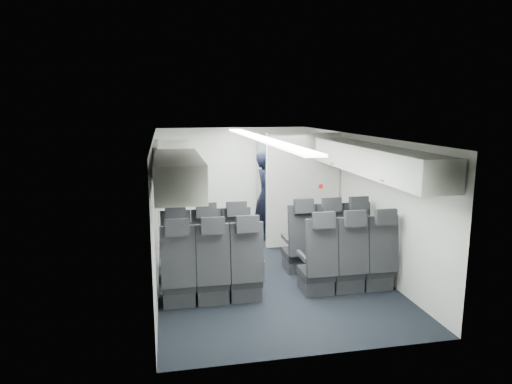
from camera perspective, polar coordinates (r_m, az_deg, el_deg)
name	(u,v)px	position (r m, az deg, el deg)	size (l,w,h in m)	color
cabin_shell	(261,198)	(7.56, 0.60, -0.74)	(3.41, 6.01, 2.16)	black
seat_row_front	(268,249)	(7.24, 1.48, -7.17)	(3.33, 0.56, 1.24)	black
seat_row_mid	(282,269)	(6.41, 3.30, -9.57)	(3.33, 0.56, 1.24)	black
overhead_bin_left_rear	(178,174)	(5.30, -9.73, 2.28)	(0.53, 1.80, 0.40)	silver
overhead_bin_left_front_open	(172,165)	(7.05, -10.51, 3.30)	(0.64, 1.70, 0.72)	#9E9E93
overhead_bin_right_rear	(402,167)	(6.07, 17.77, 2.97)	(0.53, 1.80, 0.40)	silver
overhead_bin_right_front	(348,153)	(7.63, 11.38, 4.75)	(0.53, 1.70, 0.40)	silver
bulkhead_partition	(303,190)	(8.57, 5.90, 0.24)	(1.40, 0.15, 2.13)	silver
galley_unit	(277,181)	(10.41, 2.59, 1.42)	(0.85, 0.52, 1.90)	#939399
boarding_door	(161,194)	(8.96, -11.82, -0.28)	(0.12, 1.27, 1.86)	silver
flight_attendant	(266,195)	(9.07, 1.24, -0.43)	(0.64, 0.42, 1.75)	black
carry_on_bag	(174,162)	(6.90, -10.26, 3.73)	(0.36, 0.25, 0.21)	black
papers	(276,188)	(9.04, 2.49, 0.46)	(0.18, 0.02, 0.12)	white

